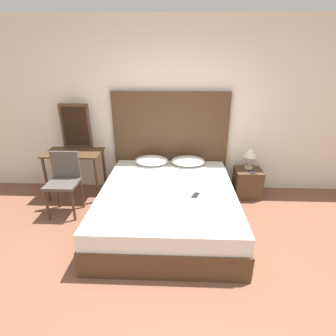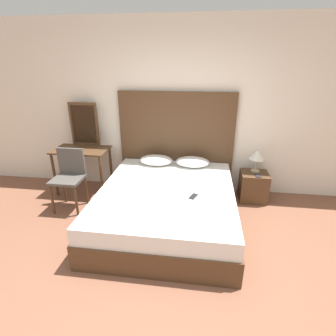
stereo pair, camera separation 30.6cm
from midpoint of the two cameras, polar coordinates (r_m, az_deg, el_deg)
ground_plane at (r=2.77m, az=2.02°, el=-26.35°), size 16.00×16.00×0.00m
wall_back at (r=4.27m, az=5.69°, el=12.49°), size 10.00×0.06×2.70m
bed at (r=3.57m, az=2.24°, el=-8.29°), size 1.77×2.10×0.52m
headboard at (r=4.33m, az=3.79°, el=5.47°), size 1.86×0.05×1.64m
pillow_left at (r=4.20m, az=-0.52°, el=1.71°), size 0.53×0.34×0.15m
pillow_right at (r=4.16m, az=7.47°, el=1.30°), size 0.53×0.34×0.15m
phone_on_bed at (r=3.28m, az=8.23°, el=-6.20°), size 0.12×0.17×0.01m
nightstand at (r=4.41m, az=19.96°, el=-3.82°), size 0.41×0.38×0.46m
table_lamp at (r=4.30m, az=20.78°, el=2.51°), size 0.23×0.23×0.35m
phone_on_nightstand at (r=4.24m, az=20.90°, el=-1.56°), size 0.09×0.16×0.01m
vanity_desk at (r=4.46m, az=-16.42°, el=2.27°), size 0.88×0.52×0.75m
vanity_mirror at (r=4.52m, az=-15.94°, el=9.13°), size 0.47×0.03×0.71m
chair at (r=4.05m, az=-18.68°, el=-1.33°), size 0.43×0.41×0.90m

